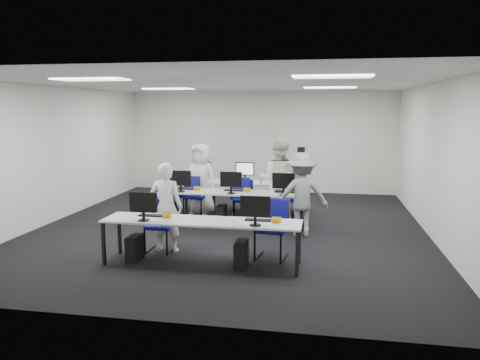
% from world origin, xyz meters
% --- Properties ---
extents(room, '(9.00, 9.02, 3.00)m').
position_xyz_m(room, '(0.00, 0.00, 1.50)').
color(room, black).
rests_on(room, ground).
extents(ceiling_panels, '(5.20, 4.60, 0.02)m').
position_xyz_m(ceiling_panels, '(0.00, 0.00, 2.98)').
color(ceiling_panels, white).
rests_on(ceiling_panels, room).
extents(desk_front, '(3.20, 0.70, 0.73)m').
position_xyz_m(desk_front, '(0.00, -2.40, 0.68)').
color(desk_front, '#AEB0B2').
rests_on(desk_front, ground).
extents(desk_mid, '(3.20, 0.70, 0.73)m').
position_xyz_m(desk_mid, '(0.00, 0.20, 0.68)').
color(desk_mid, '#AEB0B2').
rests_on(desk_mid, ground).
extents(desk_back, '(3.20, 0.70, 0.73)m').
position_xyz_m(desk_back, '(0.00, 1.60, 0.68)').
color(desk_back, '#AEB0B2').
rests_on(desk_back, ground).
extents(equipment_front, '(2.51, 0.41, 1.19)m').
position_xyz_m(equipment_front, '(-0.19, -2.42, 0.36)').
color(equipment_front, '#0D26AD').
rests_on(equipment_front, desk_front).
extents(equipment_mid, '(2.91, 0.41, 1.19)m').
position_xyz_m(equipment_mid, '(-0.19, 0.18, 0.36)').
color(equipment_mid, white).
rests_on(equipment_mid, desk_mid).
extents(equipment_back, '(2.91, 0.41, 1.19)m').
position_xyz_m(equipment_back, '(0.19, 1.62, 0.36)').
color(equipment_back, white).
rests_on(equipment_back, desk_back).
extents(chair_0, '(0.44, 0.48, 0.89)m').
position_xyz_m(chair_0, '(-0.90, -1.85, 0.28)').
color(chair_0, navy).
rests_on(chair_0, ground).
extents(chair_1, '(0.55, 0.59, 0.99)m').
position_xyz_m(chair_1, '(1.08, -1.89, 0.31)').
color(chair_1, navy).
rests_on(chair_1, ground).
extents(chair_2, '(0.46, 0.51, 0.93)m').
position_xyz_m(chair_2, '(-1.01, 0.84, 0.29)').
color(chair_2, navy).
rests_on(chair_2, ground).
extents(chair_3, '(0.48, 0.51, 0.88)m').
position_xyz_m(chair_3, '(0.13, 0.82, 0.28)').
color(chair_3, navy).
rests_on(chair_3, ground).
extents(chair_4, '(0.53, 0.55, 0.85)m').
position_xyz_m(chair_4, '(0.99, 0.85, 0.27)').
color(chair_4, navy).
rests_on(chair_4, ground).
extents(chair_5, '(0.50, 0.54, 0.97)m').
position_xyz_m(chair_5, '(-1.11, 0.94, 0.31)').
color(chair_5, navy).
rests_on(chair_5, ground).
extents(chair_6, '(0.50, 0.54, 0.94)m').
position_xyz_m(chair_6, '(0.03, 1.07, 0.30)').
color(chair_6, navy).
rests_on(chair_6, ground).
extents(chair_7, '(0.54, 0.56, 0.84)m').
position_xyz_m(chair_7, '(1.21, 1.11, 0.26)').
color(chair_7, navy).
rests_on(chair_7, ground).
extents(handbag, '(0.38, 0.26, 0.30)m').
position_xyz_m(handbag, '(-1.28, 0.33, 0.88)').
color(handbag, '#896747').
rests_on(handbag, desk_mid).
extents(student_0, '(0.59, 0.39, 1.58)m').
position_xyz_m(student_0, '(-0.79, -1.80, 0.79)').
color(student_0, silver).
rests_on(student_0, ground).
extents(student_1, '(1.01, 0.85, 1.86)m').
position_xyz_m(student_1, '(0.94, 0.72, 0.93)').
color(student_1, silver).
rests_on(student_1, ground).
extents(student_2, '(0.95, 0.77, 1.69)m').
position_xyz_m(student_2, '(-0.93, 1.04, 0.85)').
color(student_2, silver).
rests_on(student_2, ground).
extents(student_3, '(1.00, 0.50, 1.64)m').
position_xyz_m(student_3, '(0.94, 1.10, 0.82)').
color(student_3, silver).
rests_on(student_3, ground).
extents(photographer, '(1.16, 0.81, 1.65)m').
position_xyz_m(photographer, '(1.50, -0.40, 0.82)').
color(photographer, slate).
rests_on(photographer, ground).
extents(dslr_camera, '(0.17, 0.20, 0.10)m').
position_xyz_m(dslr_camera, '(1.46, -0.22, 1.70)').
color(dslr_camera, black).
rests_on(dslr_camera, photographer).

